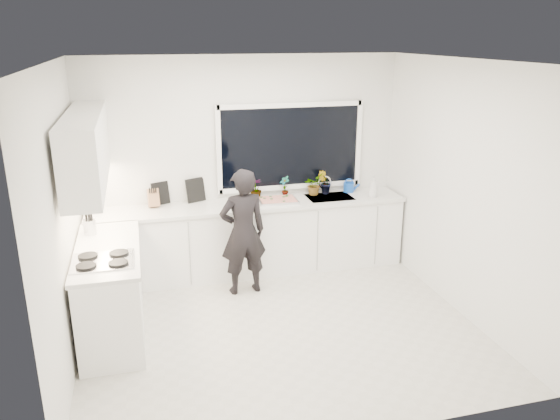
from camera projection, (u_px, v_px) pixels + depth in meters
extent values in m
cube|color=beige|center=(279.00, 327.00, 5.75)|extent=(4.00, 3.50, 0.02)
cube|color=white|center=(244.00, 164.00, 6.94)|extent=(4.00, 0.02, 2.70)
cube|color=white|center=(61.00, 221.00, 4.84)|extent=(0.02, 3.50, 2.70)
cube|color=white|center=(462.00, 189.00, 5.81)|extent=(0.02, 3.50, 2.70)
cube|color=white|center=(279.00, 60.00, 4.90)|extent=(4.00, 3.50, 0.02)
cube|color=black|center=(290.00, 147.00, 6.99)|extent=(1.80, 0.02, 1.00)
cube|color=white|center=(251.00, 239.00, 6.94)|extent=(3.92, 0.58, 0.88)
cube|color=white|center=(111.00, 292.00, 5.52)|extent=(0.58, 1.60, 0.88)
cube|color=silver|center=(250.00, 205.00, 6.79)|extent=(3.94, 0.62, 0.04)
cube|color=silver|center=(107.00, 250.00, 5.38)|extent=(0.62, 1.60, 0.04)
cube|color=white|center=(86.00, 149.00, 5.38)|extent=(0.34, 2.10, 0.70)
cube|color=silver|center=(329.00, 201.00, 7.06)|extent=(0.58, 0.42, 0.14)
cylinder|color=silver|center=(325.00, 185.00, 7.20)|extent=(0.03, 0.03, 0.22)
cube|color=black|center=(103.00, 260.00, 5.04)|extent=(0.56, 0.48, 0.03)
imported|color=black|center=(243.00, 232.00, 6.29)|extent=(0.58, 0.41, 1.50)
cube|color=silver|center=(278.00, 200.00, 6.84)|extent=(0.50, 0.38, 0.03)
cube|color=#B62918|center=(278.00, 199.00, 6.84)|extent=(0.46, 0.34, 0.01)
cylinder|color=blue|center=(349.00, 187.00, 7.25)|extent=(0.17, 0.17, 0.13)
cylinder|color=white|center=(94.00, 202.00, 6.39)|extent=(0.14, 0.14, 0.26)
cube|color=#A2774B|center=(153.00, 198.00, 6.60)|extent=(0.14, 0.11, 0.22)
cylinder|color=#ADADB1|center=(90.00, 227.00, 5.72)|extent=(0.15, 0.15, 0.16)
cube|color=black|center=(161.00, 193.00, 6.71)|extent=(0.21, 0.10, 0.28)
cube|color=black|center=(196.00, 190.00, 6.81)|extent=(0.24, 0.12, 0.30)
imported|color=#26662D|center=(256.00, 189.00, 6.93)|extent=(0.18, 0.18, 0.26)
imported|color=#26662D|center=(285.00, 186.00, 7.02)|extent=(0.14, 0.17, 0.27)
imported|color=#26662D|center=(313.00, 184.00, 7.11)|extent=(0.31, 0.32, 0.27)
imported|color=#26662D|center=(324.00, 183.00, 7.14)|extent=(0.19, 0.16, 0.30)
imported|color=#D8BF66|center=(373.00, 186.00, 6.99)|extent=(0.16, 0.16, 0.29)
imported|color=#D8BF66|center=(373.00, 190.00, 7.01)|extent=(0.11, 0.11, 0.18)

